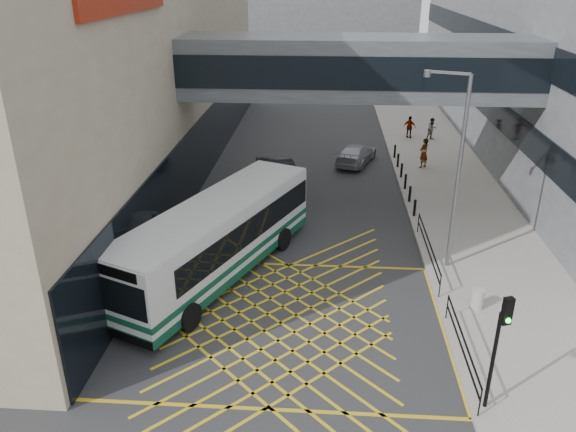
% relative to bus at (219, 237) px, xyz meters
% --- Properties ---
extents(ground, '(120.00, 120.00, 0.00)m').
position_rel_bus_xyz_m(ground, '(2.90, -3.54, -1.77)').
color(ground, '#333335').
extents(building_whsmith, '(24.17, 42.00, 16.00)m').
position_rel_bus_xyz_m(building_whsmith, '(-15.08, 12.46, 6.23)').
color(building_whsmith, tan).
rests_on(building_whsmith, ground).
extents(skybridge, '(20.00, 4.10, 3.00)m').
position_rel_bus_xyz_m(skybridge, '(5.90, 8.46, 5.73)').
color(skybridge, '#4D5257').
rests_on(skybridge, ground).
extents(pavement, '(6.00, 54.00, 0.16)m').
position_rel_bus_xyz_m(pavement, '(11.90, 11.46, -1.69)').
color(pavement, '#A09A92').
rests_on(pavement, ground).
extents(box_junction, '(12.00, 9.00, 0.01)m').
position_rel_bus_xyz_m(box_junction, '(2.90, -3.54, -1.76)').
color(box_junction, gold).
rests_on(box_junction, ground).
extents(bus, '(7.17, 11.85, 3.30)m').
position_rel_bus_xyz_m(bus, '(0.00, 0.00, 0.00)').
color(bus, silver).
rests_on(bus, ground).
extents(car_white, '(2.54, 4.28, 1.28)m').
position_rel_bus_xyz_m(car_white, '(-1.60, 3.39, -1.13)').
color(car_white, silver).
rests_on(car_white, ground).
extents(car_dark, '(3.50, 5.39, 1.57)m').
position_rel_bus_xyz_m(car_dark, '(1.40, 11.68, -0.98)').
color(car_dark, black).
rests_on(car_dark, ground).
extents(car_silver, '(3.29, 4.94, 1.42)m').
position_rel_bus_xyz_m(car_silver, '(6.46, 15.49, -1.06)').
color(car_silver, '#9A9CA2').
rests_on(car_silver, ground).
extents(traffic_light, '(0.31, 0.46, 3.90)m').
position_rel_bus_xyz_m(traffic_light, '(9.39, -7.71, 0.93)').
color(traffic_light, black).
rests_on(traffic_light, pavement).
extents(street_lamp, '(1.85, 0.84, 8.32)m').
position_rel_bus_xyz_m(street_lamp, '(9.67, 1.17, 3.13)').
color(street_lamp, slate).
rests_on(street_lamp, pavement).
extents(litter_bin, '(0.46, 0.46, 0.80)m').
position_rel_bus_xyz_m(litter_bin, '(10.35, -2.25, -1.21)').
color(litter_bin, '#ADA89E').
rests_on(litter_bin, pavement).
extents(kerb_railings, '(0.05, 12.54, 1.00)m').
position_rel_bus_xyz_m(kerb_railings, '(9.05, -1.76, -0.89)').
color(kerb_railings, black).
rests_on(kerb_railings, pavement).
extents(bollards, '(0.14, 10.14, 0.90)m').
position_rel_bus_xyz_m(bollards, '(9.15, 11.46, -1.16)').
color(bollards, black).
rests_on(bollards, pavement).
extents(pedestrian_a, '(0.94, 0.92, 1.94)m').
position_rel_bus_xyz_m(pedestrian_a, '(10.77, 14.48, -0.64)').
color(pedestrian_a, gray).
rests_on(pedestrian_a, pavement).
extents(pedestrian_b, '(0.93, 0.80, 1.64)m').
position_rel_bus_xyz_m(pedestrian_b, '(12.39, 21.12, -0.78)').
color(pedestrian_b, gray).
rests_on(pedestrian_b, pavement).
extents(pedestrian_c, '(1.10, 0.83, 1.67)m').
position_rel_bus_xyz_m(pedestrian_c, '(10.76, 21.49, -0.77)').
color(pedestrian_c, gray).
rests_on(pedestrian_c, pavement).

